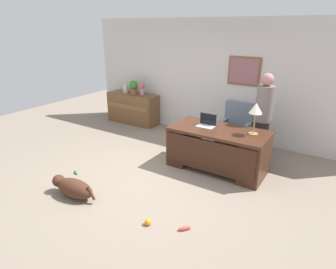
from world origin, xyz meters
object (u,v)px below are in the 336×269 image
Objects in this scene: dog_toy_plush at (185,228)px; desk at (217,148)px; vase_with_flowers at (142,88)px; potted_plant at (134,87)px; vase_empty at (125,88)px; laptop at (207,123)px; dog_toy_ball at (148,222)px; armchair at (235,130)px; dog_toy_bone at (76,172)px; dog_lying at (73,188)px; person_standing at (263,118)px; credenza at (133,108)px; desk_lamp at (256,110)px.

desk is at bearing 101.14° from dog_toy_plush.
potted_plant is at bearing 180.00° from vase_with_flowers.
dog_toy_plush is (3.37, -3.16, -0.98)m from potted_plant.
laptop is at bearing -22.58° from vase_empty.
vase_empty is 4.70m from dog_toy_ball.
armchair is 6.97× the size of dog_toy_bone.
vase_empty is at bearing 139.12° from dog_toy_plush.
dog_toy_ball reaches higher than dog_toy_plush.
vase_with_flowers is 4.35m from dog_toy_ball.
dog_lying reaches higher than dog_toy_ball.
person_standing is at bearing -9.50° from vase_with_flowers.
vase_with_flowers is at bearing 128.17° from dog_toy_ball.
vase_with_flowers reaches higher than dog_lying.
vase_empty is 3.24m from dog_toy_bone.
desk is at bearing -14.42° from laptop.
vase_empty is at bearing 157.42° from laptop.
credenza is 4.47m from dog_toy_ball.
dog_toy_plush is at bearing 7.29° from dog_lying.
armchair is at bearing -8.21° from vase_with_flowers.
dog_lying is at bearing -172.71° from dog_toy_plush.
laptop is (-0.83, -0.71, -0.06)m from person_standing.
potted_plant is at bearing 130.98° from dog_toy_ball.
person_standing is 18.64× the size of dog_toy_ball.
dog_lying is 2.71× the size of laptop.
armchair reaches higher than dog_toy_bone.
dog_toy_ball is at bearing -51.83° from vase_with_flowers.
armchair reaches higher than dog_toy_ball.
armchair reaches higher than desk.
credenza is 0.57m from vase_empty.
dog_toy_ball is (-0.67, -2.79, -0.85)m from person_standing.
dog_toy_ball is 2.02m from dog_toy_bone.
potted_plant is at bearing 107.93° from dog_toy_bone.
dog_lying is at bearing -177.28° from dog_toy_ball.
potted_plant is at bearing 161.14° from desk_lamp.
vase_empty reaches higher than dog_lying.
potted_plant is at bearing 1.40° from credenza.
dog_toy_bone is 0.84× the size of dog_toy_plush.
credenza is at bearing 131.51° from dog_toy_ball.
armchair is 0.61× the size of person_standing.
potted_plant reaches higher than dog_toy_ball.
dog_toy_plush is at bearing -42.73° from credenza.
dog_lying is 3.21m from desk_lamp.
dog_toy_plush is (0.36, -1.84, -0.40)m from desk.
laptop is at bearing 94.39° from dog_toy_ball.
armchair is 5.86× the size of dog_toy_plush.
dog_lying is (1.55, -3.40, -0.25)m from credenza.
armchair is at bearing 87.92° from dog_toy_ball.
credenza is at bearing -178.60° from potted_plant.
person_standing is 2.76m from dog_toy_plush.
armchair is 0.72m from person_standing.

